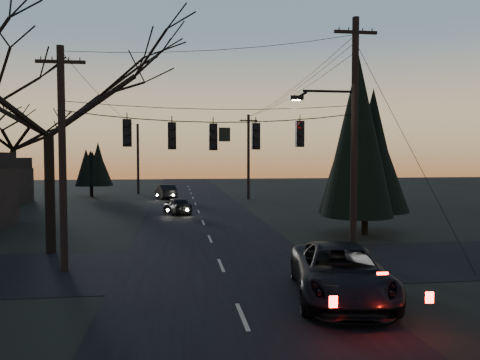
{
  "coord_description": "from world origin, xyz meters",
  "views": [
    {
      "loc": [
        -1.78,
        -8.39,
        4.4
      ],
      "look_at": [
        0.72,
        9.66,
        3.45
      ],
      "focal_mm": 35.0,
      "sensor_mm": 36.0,
      "label": 1
    }
  ],
  "objects": [
    {
      "name": "bare_tree_dist",
      "position": [
        -14.21,
        29.86,
        6.77
      ],
      "size": [
        6.9,
        6.9,
        9.69
      ],
      "color": "black",
      "rests_on": "ground"
    },
    {
      "name": "evergreen_dist",
      "position": [
        -10.68,
        43.11,
        3.33
      ],
      "size": [
        3.19,
        3.19,
        5.48
      ],
      "color": "black",
      "rests_on": "ground"
    },
    {
      "name": "main_road",
      "position": [
        0.0,
        20.0,
        0.01
      ],
      "size": [
        8.0,
        120.0,
        0.02
      ],
      "primitive_type": "cube",
      "color": "black",
      "rests_on": "ground"
    },
    {
      "name": "sedan_oncoming_b",
      "position": [
        -2.77,
        39.57,
        0.72
      ],
      "size": [
        2.45,
        4.61,
        1.44
      ],
      "primitive_type": "imported",
      "rotation": [
        0.0,
        0.0,
        3.36
      ],
      "color": "black",
      "rests_on": "ground"
    },
    {
      "name": "span_signal_assembly",
      "position": [
        -0.24,
        10.0,
        5.21
      ],
      "size": [
        11.5,
        0.44,
        1.63
      ],
      "color": "black",
      "rests_on": "ground"
    },
    {
      "name": "suv_near",
      "position": [
        3.2,
        5.19,
        0.81
      ],
      "size": [
        3.7,
        6.24,
        1.63
      ],
      "primitive_type": "imported",
      "rotation": [
        0.0,
        0.0,
        -0.18
      ],
      "color": "black",
      "rests_on": "ground"
    },
    {
      "name": "utility_pole_right",
      "position": [
        5.5,
        10.0,
        0.0
      ],
      "size": [
        5.0,
        0.3,
        10.0
      ],
      "primitive_type": null,
      "color": "black",
      "rests_on": "ground"
    },
    {
      "name": "utility_pole_far_r",
      "position": [
        5.5,
        38.0,
        0.0
      ],
      "size": [
        1.8,
        0.3,
        8.5
      ],
      "primitive_type": null,
      "color": "black",
      "rests_on": "ground"
    },
    {
      "name": "utility_pole_left",
      "position": [
        -6.0,
        10.0,
        0.0
      ],
      "size": [
        1.8,
        0.3,
        8.5
      ],
      "primitive_type": null,
      "color": "black",
      "rests_on": "ground"
    },
    {
      "name": "evergreen_right",
      "position": [
        8.61,
        16.18,
        4.97
      ],
      "size": [
        4.42,
        4.42,
        8.76
      ],
      "color": "black",
      "rests_on": "ground"
    },
    {
      "name": "cross_road",
      "position": [
        0.0,
        10.0,
        0.01
      ],
      "size": [
        60.0,
        7.0,
        0.02
      ],
      "primitive_type": "cube",
      "color": "black",
      "rests_on": "ground"
    },
    {
      "name": "utility_pole_far_l",
      "position": [
        -6.0,
        46.0,
        0.0
      ],
      "size": [
        0.3,
        0.3,
        8.0
      ],
      "primitive_type": null,
      "color": "black",
      "rests_on": "ground"
    },
    {
      "name": "bare_tree_left",
      "position": [
        -7.36,
        13.43,
        7.38
      ],
      "size": [
        9.95,
        9.95,
        10.55
      ],
      "color": "black",
      "rests_on": "ground"
    },
    {
      "name": "sedan_oncoming_a",
      "position": [
        -1.66,
        27.02,
        0.63
      ],
      "size": [
        2.4,
        3.96,
        1.26
      ],
      "primitive_type": "imported",
      "rotation": [
        0.0,
        0.0,
        3.4
      ],
      "color": "black",
      "rests_on": "ground"
    }
  ]
}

